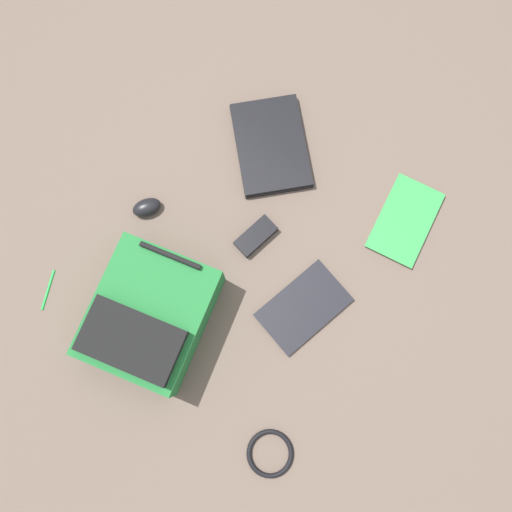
# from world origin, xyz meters

# --- Properties ---
(ground_plane) EXTENTS (3.57, 3.57, 0.00)m
(ground_plane) POSITION_xyz_m (0.00, 0.00, 0.00)
(ground_plane) COLOR brown
(backpack) EXTENTS (0.38, 0.44, 0.20)m
(backpack) POSITION_xyz_m (-0.15, -0.31, 0.09)
(backpack) COLOR #1E662D
(backpack) RESTS_ON ground_plane
(laptop) EXTENTS (0.39, 0.40, 0.03)m
(laptop) POSITION_xyz_m (-0.14, 0.38, 0.02)
(laptop) COLOR black
(laptop) RESTS_ON ground_plane
(book_red) EXTENTS (0.25, 0.32, 0.01)m
(book_red) POSITION_xyz_m (0.24, -0.03, 0.01)
(book_red) COLOR silver
(book_red) RESTS_ON ground_plane
(book_comic) EXTENTS (0.19, 0.29, 0.01)m
(book_comic) POSITION_xyz_m (0.37, 0.39, 0.01)
(book_comic) COLOR silver
(book_comic) RESTS_ON ground_plane
(computer_mouse) EXTENTS (0.10, 0.11, 0.04)m
(computer_mouse) POSITION_xyz_m (-0.37, -0.02, 0.02)
(computer_mouse) COLOR black
(computer_mouse) RESTS_ON ground_plane
(cable_coil) EXTENTS (0.14, 0.14, 0.02)m
(cable_coil) POSITION_xyz_m (0.38, -0.46, 0.01)
(cable_coil) COLOR black
(cable_coil) RESTS_ON ground_plane
(power_brick) EXTENTS (0.10, 0.15, 0.03)m
(power_brick) POSITION_xyz_m (-0.01, 0.09, 0.01)
(power_brick) COLOR black
(power_brick) RESTS_ON ground_plane
(pen_black) EXTENTS (0.05, 0.13, 0.01)m
(pen_black) POSITION_xyz_m (-0.49, -0.42, 0.00)
(pen_black) COLOR #198C33
(pen_black) RESTS_ON ground_plane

